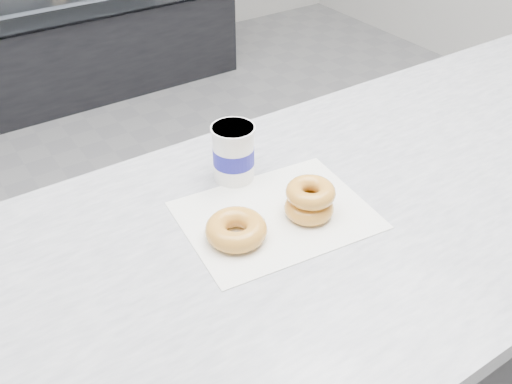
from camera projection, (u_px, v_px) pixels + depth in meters
The scene contains 7 objects.
ground at pixel (215, 319), 2.02m from camera, with size 5.00×5.00×0.00m, color gray.
counter at pixel (336, 352), 1.35m from camera, with size 3.06×0.76×0.90m.
display_case at pixel (16, 14), 3.15m from camera, with size 2.40×0.74×1.25m.
wax_paper at pixel (276, 215), 1.05m from camera, with size 0.34×0.26×0.00m, color silver.
donut_single at pixel (236, 229), 0.99m from camera, with size 0.11×0.11×0.04m, color gold.
donut_stack at pixel (310, 200), 1.04m from camera, with size 0.10×0.10×0.06m.
coffee_cup at pixel (234, 153), 1.12m from camera, with size 0.09×0.09×0.12m.
Camera 1 is at (-0.64, -1.21, 1.56)m, focal length 40.00 mm.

